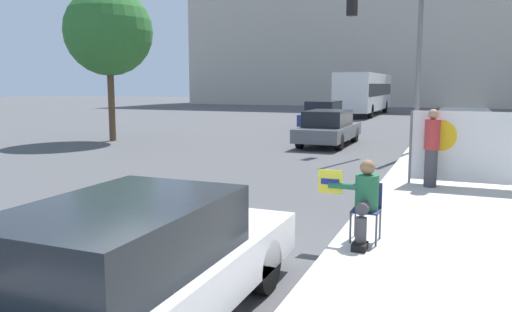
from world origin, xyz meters
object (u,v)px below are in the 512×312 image
object	(u,v)px
parked_car_curbside	(131,269)
car_on_road_midblock	(324,115)
car_on_road_nearest	(328,128)
seated_protester	(364,199)
city_bus_on_road	(365,91)
protest_banner	(463,147)
traffic_light_pole	(393,36)
pedestrian_behind	(432,147)
street_tree_near_curb	(109,32)

from	to	relation	value
parked_car_curbside	car_on_road_midblock	size ratio (longest dim) A/B	0.99
car_on_road_nearest	car_on_road_midblock	distance (m)	7.45
seated_protester	city_bus_on_road	xyz separation A→B (m)	(-5.76, 33.09, 1.09)
protest_banner	traffic_light_pole	distance (m)	7.29
traffic_light_pole	parked_car_curbside	bearing A→B (deg)	-92.25
seated_protester	city_bus_on_road	world-z (taller)	city_bus_on_road
parked_car_curbside	city_bus_on_road	bearing A→B (deg)	96.49
city_bus_on_road	protest_banner	bearing A→B (deg)	-75.86
pedestrian_behind	traffic_light_pole	xyz separation A→B (m)	(-1.73, 6.48, 3.07)
seated_protester	parked_car_curbside	world-z (taller)	parked_car_curbside
street_tree_near_curb	parked_car_curbside	bearing A→B (deg)	-51.46
car_on_road_nearest	car_on_road_midblock	world-z (taller)	car_on_road_midblock
protest_banner	street_tree_near_curb	xyz separation A→B (m)	(-14.00, 5.58, 3.58)
traffic_light_pole	car_on_road_nearest	size ratio (longest dim) A/B	1.27
pedestrian_behind	protest_banner	distance (m)	0.72
street_tree_near_curb	pedestrian_behind	bearing A→B (deg)	-23.82
pedestrian_behind	car_on_road_midblock	distance (m)	16.28
traffic_light_pole	pedestrian_behind	bearing A→B (deg)	-75.08
car_on_road_midblock	street_tree_near_curb	distance (m)	12.16
protest_banner	car_on_road_midblock	distance (m)	16.26
traffic_light_pole	car_on_road_midblock	distance (m)	10.24
traffic_light_pole	car_on_road_nearest	distance (m)	4.46
parked_car_curbside	street_tree_near_curb	size ratio (longest dim) A/B	0.70
protest_banner	parked_car_curbside	distance (m)	8.81
city_bus_on_road	traffic_light_pole	bearing A→B (deg)	-77.90
car_on_road_nearest	car_on_road_midblock	size ratio (longest dim) A/B	1.01
protest_banner	parked_car_curbside	bearing A→B (deg)	-109.55
city_bus_on_road	street_tree_near_curb	size ratio (longest dim) A/B	1.87
protest_banner	city_bus_on_road	distance (m)	29.08
pedestrian_behind	protest_banner	bearing A→B (deg)	-148.82
seated_protester	car_on_road_nearest	xyz separation A→B (m)	(-3.59, 12.43, -0.08)
parked_car_curbside	street_tree_near_curb	distance (m)	18.17
city_bus_on_road	street_tree_near_curb	world-z (taller)	street_tree_near_curb
protest_banner	traffic_light_pole	world-z (taller)	traffic_light_pole
pedestrian_behind	parked_car_curbside	bearing A→B (deg)	79.76
protest_banner	parked_car_curbside	size ratio (longest dim) A/B	0.52
city_bus_on_road	car_on_road_midblock	bearing A→B (deg)	-89.34
protest_banner	traffic_light_pole	xyz separation A→B (m)	(-2.38, 6.17, 3.06)
city_bus_on_road	street_tree_near_curb	distance (m)	23.79
protest_banner	city_bus_on_road	size ratio (longest dim) A/B	0.20
seated_protester	protest_banner	size ratio (longest dim) A/B	0.51
seated_protester	street_tree_near_curb	distance (m)	16.88
traffic_light_pole	city_bus_on_road	size ratio (longest dim) A/B	0.49
seated_protester	protest_banner	bearing A→B (deg)	93.25
traffic_light_pole	car_on_road_midblock	bearing A→B (deg)	118.15
parked_car_curbside	car_on_road_midblock	xyz separation A→B (m)	(-4.00, 23.00, 0.07)
street_tree_near_curb	city_bus_on_road	bearing A→B (deg)	73.02
protest_banner	city_bus_on_road	world-z (taller)	city_bus_on_road
traffic_light_pole	street_tree_near_curb	distance (m)	11.65
parked_car_curbside	street_tree_near_curb	xyz separation A→B (m)	(-11.05, 13.88, 3.93)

